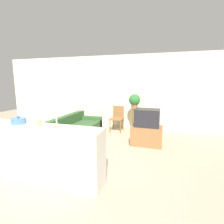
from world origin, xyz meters
TOP-DOWN VIEW (x-y plane):
  - ground_plane at (0.00, 0.00)m, footprint 14.00×14.00m
  - wall_back at (0.00, 3.43)m, footprint 9.00×0.06m
  - couch at (-0.53, 1.73)m, footprint 0.89×2.03m
  - tv_stand at (1.63, 1.81)m, footprint 0.84×0.52m
  - television at (1.63, 1.81)m, footprint 0.67×0.49m
  - wooden_chair at (0.48, 2.90)m, footprint 0.44×0.44m
  - plant_stand at (1.09, 2.84)m, footprint 0.13×0.13m
  - potted_plant at (1.09, 2.84)m, footprint 0.38×0.38m
  - foreground_counter at (0.00, -0.49)m, footprint 2.34×0.44m
  - decorative_bowl at (-0.43, -0.49)m, footprint 0.25×0.25m
  - candle_jar at (0.00, -0.49)m, footprint 0.08×0.08m
  - candlestick at (0.37, -0.49)m, footprint 0.07×0.07m

SIDE VIEW (x-z plane):
  - ground_plane at x=0.00m, z-range 0.00..0.00m
  - couch at x=-0.53m, z-range -0.10..0.61m
  - tv_stand at x=1.63m, z-range 0.00..0.54m
  - plant_stand at x=1.09m, z-range 0.00..0.85m
  - foreground_counter at x=0.00m, z-range 0.00..0.99m
  - wooden_chair at x=0.48m, z-range 0.06..0.95m
  - television at x=1.63m, z-range 0.54..1.01m
  - candle_jar at x=0.00m, z-range 0.99..1.10m
  - decorative_bowl at x=-0.43m, z-range 0.97..1.13m
  - candlestick at x=0.37m, z-range 0.95..1.18m
  - potted_plant at x=1.09m, z-range 0.88..1.36m
  - wall_back at x=0.00m, z-range 0.00..2.70m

